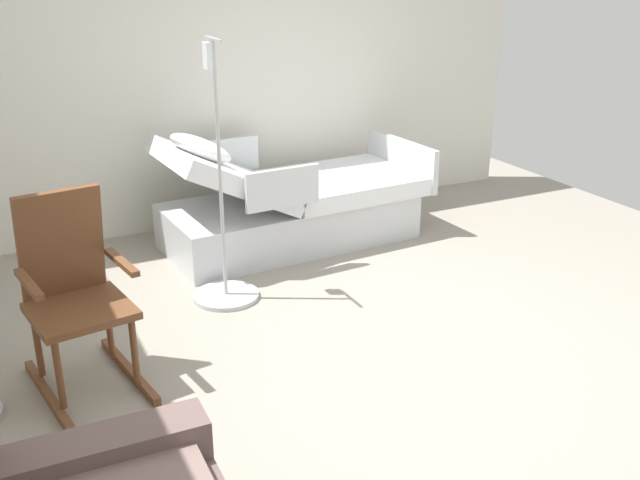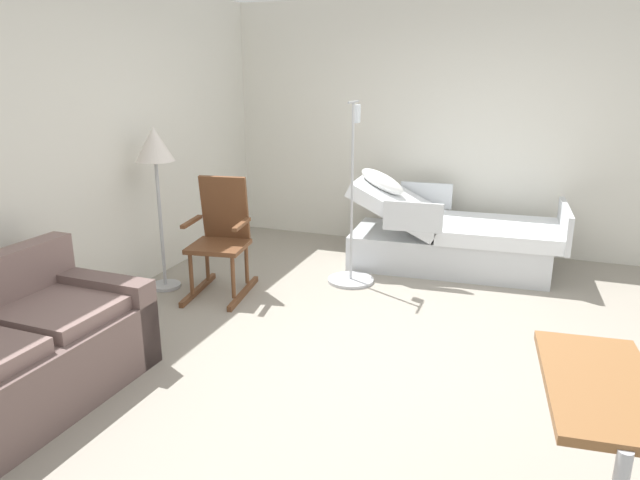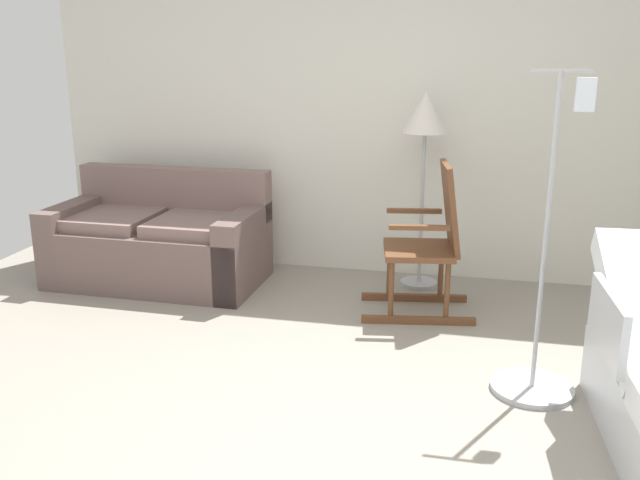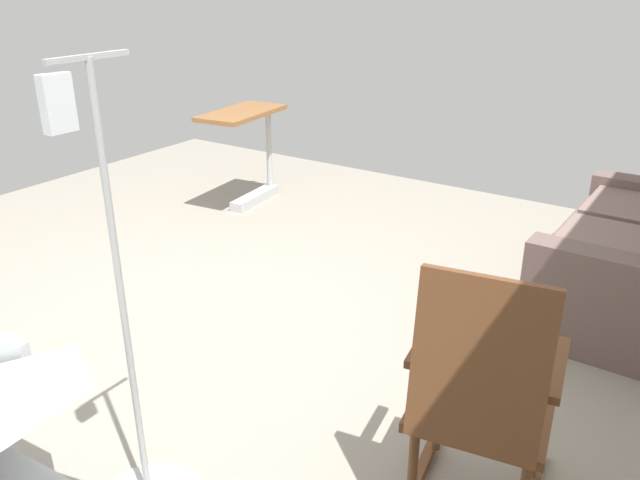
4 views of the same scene
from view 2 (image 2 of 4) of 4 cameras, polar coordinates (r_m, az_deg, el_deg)
name	(u,v)px [view 2 (image 2 of 4)]	position (r m, az deg, el deg)	size (l,w,h in m)	color
ground_plane	(396,342)	(4.42, 7.46, -9.95)	(6.45, 6.45, 0.00)	gray
back_wall	(94,145)	(5.22, -21.34, 8.70)	(5.36, 0.10, 2.70)	silver
side_wall	(456,127)	(6.59, 13.25, 10.77)	(0.10, 5.31, 2.70)	silver
hospital_bed	(449,239)	(6.02, 12.60, 0.13)	(1.10, 2.13, 1.02)	silver
couch	(11,360)	(3.94, -28.12, -10.38)	(1.62, 0.88, 0.85)	#68534F
rocking_chair	(221,238)	(5.25, -9.70, 0.18)	(0.83, 0.59, 1.05)	brown
floor_lamp	(155,156)	(5.31, -15.92, 7.99)	(0.34, 0.34, 1.48)	#B2B5BA
overbed_table	(594,464)	(2.55, 25.40, -19.30)	(0.86, 0.48, 0.84)	#B2B5BA
iv_pole	(351,257)	(5.49, 3.09, -1.64)	(0.44, 0.44, 1.69)	#B2B5BA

